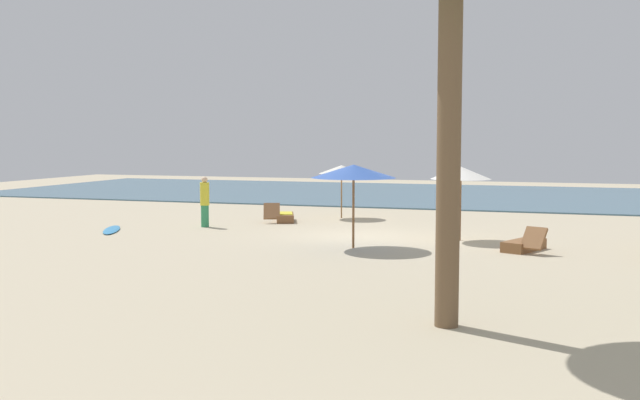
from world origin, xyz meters
The scene contains 9 objects.
ground_plane centered at (0.00, 0.00, 0.00)m, with size 60.00×60.00×0.00m, color #BCAD8E.
ocean_water centered at (0.00, 17.00, 0.03)m, with size 48.00×16.00×0.06m, color #476B7F.
umbrella_0 centered at (2.96, 0.19, 1.98)m, with size 1.75×1.75×2.16m.
umbrella_1 centered at (0.40, -2.22, 2.09)m, with size 2.30×2.30×2.28m.
umbrella_2 centered at (-2.05, 4.92, 1.81)m, with size 1.70×1.70×1.97m.
lounger_3 centered at (4.87, -1.31, 0.17)m, with size 1.20×1.77×0.71m.
lounger_4 centered at (-3.68, 3.16, 0.18)m, with size 1.16×1.78×0.70m.
person_0 centered at (-5.63, 0.85, 0.86)m, with size 0.43×0.43×1.70m.
surfboard centered at (-8.02, -1.02, 0.04)m, with size 1.46×2.26×0.07m.
Camera 1 is at (5.84, -21.76, 3.03)m, focal length 42.14 mm.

